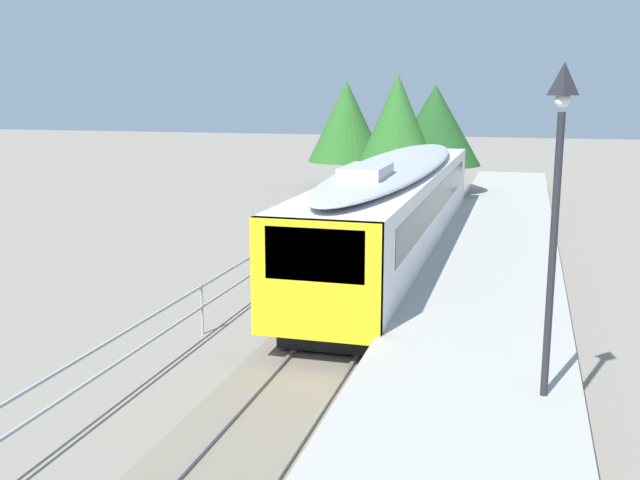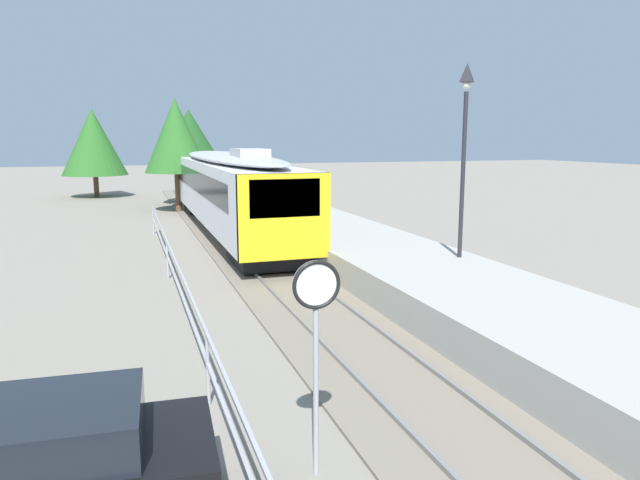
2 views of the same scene
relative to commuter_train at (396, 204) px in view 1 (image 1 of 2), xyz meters
The scene contains 8 objects.
ground_plane 8.07m from the commuter_train, 112.67° to the right, with size 160.00×160.00×0.00m, color gray.
track_rails 7.48m from the commuter_train, 90.00° to the right, with size 3.20×60.00×0.14m.
commuter_train is the anchor object (origin of this frame).
station_platform 8.06m from the commuter_train, 65.65° to the right, with size 3.90×60.00×0.90m, color #A8A59E.
platform_lamp_mid_platform 13.03m from the commuter_train, 69.14° to the right, with size 0.34×0.34×5.35m.
tree_behind_carpark 9.00m from the commuter_train, 99.85° to the left, with size 3.66×3.66×6.54m.
tree_behind_station_far 20.63m from the commuter_train, 108.26° to the left, with size 4.62×4.62×6.39m.
tree_distant_left 12.74m from the commuter_train, 91.45° to the left, with size 4.55×4.55×6.10m.
Camera 1 is at (4.07, 5.27, 5.82)m, focal length 41.38 mm.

